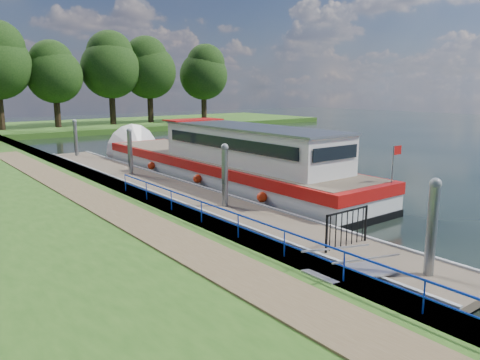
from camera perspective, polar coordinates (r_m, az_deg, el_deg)
ground at (r=13.63m, az=19.98°, el=-11.67°), size 160.00×160.00×0.00m
bank_edge at (r=23.56m, az=-16.25°, el=-0.86°), size 1.10×90.00×0.78m
far_bank at (r=63.02m, az=-16.29°, el=6.41°), size 60.00×18.00×0.60m
footpath at (r=16.48m, az=-13.36°, el=-4.37°), size 1.60×40.00×0.05m
blue_fence at (r=13.06m, az=2.44°, el=-5.86°), size 0.04×18.04×0.72m
pontoon at (r=22.88m, az=-8.43°, el=-1.40°), size 2.50×30.00×0.56m
mooring_piles at (r=22.67m, az=-8.50°, el=1.30°), size 0.30×27.30×3.55m
gangway at (r=12.25m, az=13.40°, el=-10.76°), size 2.58×1.00×0.92m
gate_panel at (r=14.46m, az=12.93°, el=-5.12°), size 1.85×0.05×1.15m
barge at (r=25.68m, az=-2.93°, el=2.14°), size 4.36×21.15×4.78m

